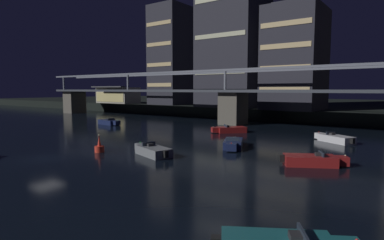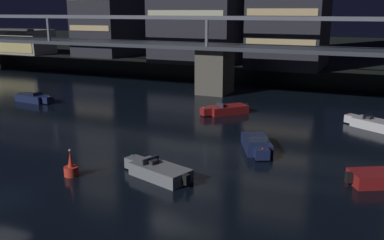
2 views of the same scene
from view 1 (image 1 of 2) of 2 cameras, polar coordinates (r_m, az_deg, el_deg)
ground_plane at (r=30.76m, az=-24.74°, el=-6.28°), size 400.00×400.00×0.00m
far_riverbank at (r=100.32m, az=20.61°, el=2.34°), size 240.00×80.00×2.20m
river_bridge at (r=55.37m, az=7.43°, el=3.95°), size 98.68×6.40×9.38m
tower_west_low at (r=84.55m, az=-3.11°, el=11.44°), size 8.56×12.57×25.44m
tower_west_tall at (r=73.06m, az=7.51°, el=17.22°), size 12.92×12.41×37.70m
tower_central at (r=64.51m, az=18.07°, el=10.46°), size 9.88×11.89×19.69m
waterfront_pavilion at (r=92.44m, az=-13.21°, el=4.38°), size 12.40×7.40×4.70m
speedboat_near_center at (r=33.22m, az=7.40°, el=-4.25°), size 3.27×5.00×1.16m
speedboat_mid_left at (r=39.86m, az=24.29°, el=-3.06°), size 4.84×3.67×1.16m
speedboat_mid_center at (r=44.66m, az=6.84°, el=-1.74°), size 4.28×4.49×1.16m
speedboat_mid_right at (r=27.08m, az=20.88°, el=-6.80°), size 4.89×3.52×1.16m
speedboat_far_left at (r=29.44m, az=-7.16°, el=-5.50°), size 5.14×2.93×1.16m
speedboat_far_right at (r=56.31m, az=-14.67°, el=-0.38°), size 5.23×2.21×1.16m
channel_buoy at (r=31.88m, az=-16.32°, el=-4.72°), size 0.90×0.90×1.76m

